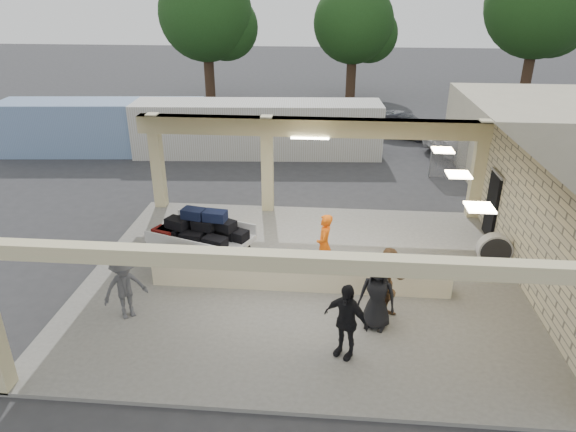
# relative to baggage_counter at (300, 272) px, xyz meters

# --- Properties ---
(ground) EXTENTS (120.00, 120.00, 0.00)m
(ground) POSITION_rel_baggage_counter_xyz_m (0.00, 0.50, -0.59)
(ground) COLOR #2D2D30
(ground) RESTS_ON ground
(pavilion) EXTENTS (12.01, 10.00, 3.55)m
(pavilion) POSITION_rel_baggage_counter_xyz_m (0.21, 1.16, 0.76)
(pavilion) COLOR slate
(pavilion) RESTS_ON ground
(baggage_counter) EXTENTS (8.20, 0.58, 0.98)m
(baggage_counter) POSITION_rel_baggage_counter_xyz_m (0.00, 0.00, 0.00)
(baggage_counter) COLOR beige
(baggage_counter) RESTS_ON pavilion
(luggage_cart) EXTENTS (3.17, 2.52, 1.62)m
(luggage_cart) POSITION_rel_baggage_counter_xyz_m (-2.99, 1.33, 0.39)
(luggage_cart) COLOR silver
(luggage_cart) RESTS_ON pavilion
(drum_fan) EXTENTS (0.97, 0.54, 1.08)m
(drum_fan) POSITION_rel_baggage_counter_xyz_m (5.50, 1.53, 0.09)
(drum_fan) COLOR silver
(drum_fan) RESTS_ON pavilion
(baggage_handler) EXTENTS (0.42, 0.69, 1.82)m
(baggage_handler) POSITION_rel_baggage_counter_xyz_m (0.63, 0.80, 0.42)
(baggage_handler) COLOR #FE610D
(baggage_handler) RESTS_ON pavilion
(passenger_a) EXTENTS (0.98, 0.87, 1.89)m
(passenger_a) POSITION_rel_baggage_counter_xyz_m (2.24, -1.19, 0.46)
(passenger_a) COLOR brown
(passenger_a) RESTS_ON pavilion
(passenger_b) EXTENTS (1.10, 0.86, 1.80)m
(passenger_b) POSITION_rel_baggage_counter_xyz_m (1.17, -2.69, 0.41)
(passenger_b) COLOR black
(passenger_b) RESTS_ON pavilion
(passenger_c) EXTENTS (1.07, 0.95, 1.65)m
(passenger_c) POSITION_rel_baggage_counter_xyz_m (-4.14, -1.70, 0.34)
(passenger_c) COLOR #494A4E
(passenger_c) RESTS_ON pavilion
(passenger_d) EXTENTS (0.94, 0.62, 1.78)m
(passenger_d) POSITION_rel_baggage_counter_xyz_m (1.94, -1.58, 0.41)
(passenger_d) COLOR black
(passenger_d) RESTS_ON pavilion
(car_white_a) EXTENTS (6.21, 4.64, 1.60)m
(car_white_a) POSITION_rel_baggage_counter_xyz_m (8.20, 13.42, 0.22)
(car_white_a) COLOR white
(car_white_a) RESTS_ON ground
(car_white_b) EXTENTS (4.94, 2.50, 1.49)m
(car_white_b) POSITION_rel_baggage_counter_xyz_m (10.49, 14.28, 0.16)
(car_white_b) COLOR white
(car_white_b) RESTS_ON ground
(car_dark) EXTENTS (4.08, 2.83, 1.29)m
(car_dark) POSITION_rel_baggage_counter_xyz_m (4.53, 15.94, 0.06)
(car_dark) COLOR black
(car_dark) RESTS_ON ground
(container_white) EXTENTS (11.92, 3.13, 2.56)m
(container_white) POSITION_rel_baggage_counter_xyz_m (-2.83, 12.15, 0.69)
(container_white) COLOR beige
(container_white) RESTS_ON ground
(container_blue) EXTENTS (9.90, 3.19, 2.53)m
(container_blue) POSITION_rel_baggage_counter_xyz_m (-10.44, 11.83, 0.68)
(container_blue) COLOR #6F8CB2
(container_blue) RESTS_ON ground
(tree_left) EXTENTS (6.60, 6.30, 9.00)m
(tree_left) POSITION_rel_baggage_counter_xyz_m (-7.68, 24.66, 5.00)
(tree_left) COLOR #382619
(tree_left) RESTS_ON ground
(tree_mid) EXTENTS (6.00, 5.60, 8.00)m
(tree_mid) POSITION_rel_baggage_counter_xyz_m (2.32, 26.66, 4.38)
(tree_mid) COLOR #382619
(tree_mid) RESTS_ON ground
(tree_right) EXTENTS (7.20, 7.00, 10.00)m
(tree_right) POSITION_rel_baggage_counter_xyz_m (14.32, 25.66, 5.63)
(tree_right) COLOR #382619
(tree_right) RESTS_ON ground
(adjacent_building) EXTENTS (6.00, 8.00, 3.20)m
(adjacent_building) POSITION_rel_baggage_counter_xyz_m (9.50, 10.50, 1.01)
(adjacent_building) COLOR #C1B799
(adjacent_building) RESTS_ON ground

